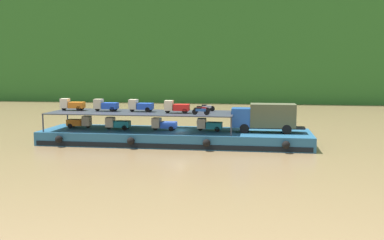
% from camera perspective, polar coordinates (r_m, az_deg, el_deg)
% --- Properties ---
extents(ground_plane, '(400.00, 400.00, 0.00)m').
position_cam_1_polar(ground_plane, '(49.63, -2.19, -3.06)').
color(ground_plane, olive).
extents(hillside_far_bank, '(147.39, 37.40, 38.38)m').
position_cam_1_polar(hillside_far_bank, '(121.79, 4.14, 13.02)').
color(hillside_far_bank, '#286023').
rests_on(hillside_far_bank, ground).
extents(cargo_barge, '(29.81, 7.93, 1.50)m').
position_cam_1_polar(cargo_barge, '(49.47, -2.20, -2.21)').
color(cargo_barge, '#23567A').
rests_on(cargo_barge, ground).
extents(covered_lorry, '(7.87, 2.34, 3.10)m').
position_cam_1_polar(covered_lorry, '(48.37, 9.42, 0.42)').
color(covered_lorry, '#1E4C99').
rests_on(covered_lorry, cargo_barge).
extents(cargo_rack, '(20.61, 6.49, 2.00)m').
position_cam_1_polar(cargo_rack, '(49.98, -6.50, 0.95)').
color(cargo_rack, '#2D333D').
rests_on(cargo_rack, cargo_barge).
extents(mini_truck_lower_stern, '(2.79, 1.29, 1.38)m').
position_cam_1_polar(mini_truck_lower_stern, '(52.94, -14.26, -0.24)').
color(mini_truck_lower_stern, orange).
rests_on(mini_truck_lower_stern, cargo_barge).
extents(mini_truck_lower_aft, '(2.75, 1.21, 1.38)m').
position_cam_1_polar(mini_truck_lower_aft, '(50.70, -9.57, -0.43)').
color(mini_truck_lower_aft, teal).
rests_on(mini_truck_lower_aft, cargo_barge).
extents(mini_truck_lower_mid, '(2.79, 1.29, 1.38)m').
position_cam_1_polar(mini_truck_lower_mid, '(49.36, -3.65, -0.55)').
color(mini_truck_lower_mid, '#1E47B7').
rests_on(mini_truck_lower_mid, cargo_barge).
extents(mini_truck_lower_fore, '(2.78, 1.27, 1.38)m').
position_cam_1_polar(mini_truck_lower_fore, '(48.92, 2.23, -0.61)').
color(mini_truck_lower_fore, teal).
rests_on(mini_truck_lower_fore, cargo_barge).
extents(mini_truck_upper_stern, '(2.79, 1.28, 1.38)m').
position_cam_1_polar(mini_truck_upper_stern, '(53.36, -15.18, 1.94)').
color(mini_truck_upper_stern, orange).
rests_on(mini_truck_upper_stern, cargo_rack).
extents(mini_truck_upper_mid, '(2.76, 1.23, 1.38)m').
position_cam_1_polar(mini_truck_upper_mid, '(51.58, -11.08, 1.89)').
color(mini_truck_upper_mid, '#1E47B7').
rests_on(mini_truck_upper_mid, cargo_rack).
extents(mini_truck_upper_fore, '(2.77, 1.25, 1.38)m').
position_cam_1_polar(mini_truck_upper_fore, '(50.34, -6.65, 1.85)').
color(mini_truck_upper_fore, '#1E47B7').
rests_on(mini_truck_upper_fore, cargo_rack).
extents(mini_truck_upper_bow, '(2.78, 1.26, 1.38)m').
position_cam_1_polar(mini_truck_upper_bow, '(48.53, -2.02, 1.71)').
color(mini_truck_upper_bow, red).
rests_on(mini_truck_upper_bow, cargo_rack).
extents(motorcycle_upper_port, '(1.90, 0.55, 0.87)m').
position_cam_1_polar(motorcycle_upper_port, '(46.71, 1.11, 1.19)').
color(motorcycle_upper_port, black).
rests_on(motorcycle_upper_port, cargo_rack).
extents(motorcycle_upper_centre, '(1.90, 0.55, 0.87)m').
position_cam_1_polar(motorcycle_upper_centre, '(48.66, 1.24, 1.42)').
color(motorcycle_upper_centre, black).
rests_on(motorcycle_upper_centre, cargo_rack).
extents(motorcycle_upper_stbd, '(1.89, 0.55, 0.87)m').
position_cam_1_polar(motorcycle_upper_stbd, '(50.54, 1.86, 1.62)').
color(motorcycle_upper_stbd, black).
rests_on(motorcycle_upper_stbd, cargo_rack).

